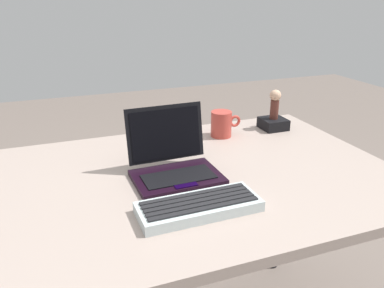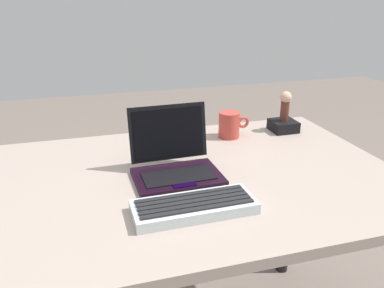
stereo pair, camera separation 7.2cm
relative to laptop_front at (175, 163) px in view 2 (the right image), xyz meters
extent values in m
cube|color=gray|center=(-0.03, -0.01, -0.05)|extent=(1.35, 0.80, 0.03)
cylinder|color=black|center=(0.59, 0.33, -0.42)|extent=(0.05, 0.05, 0.71)
cube|color=black|center=(0.00, -0.03, -0.03)|extent=(0.24, 0.17, 0.01)
cube|color=black|center=(0.00, -0.04, -0.02)|extent=(0.20, 0.10, 0.00)
cube|color=black|center=(0.00, -0.09, -0.02)|extent=(0.06, 0.03, 0.00)
cube|color=black|center=(0.00, 0.07, 0.07)|extent=(0.23, 0.04, 0.16)
cube|color=black|center=(0.00, 0.06, 0.07)|extent=(0.21, 0.03, 0.14)
cube|color=#59CCF2|center=(0.00, 0.06, 0.05)|extent=(0.20, 0.01, 0.01)
cube|color=#B3C1C2|center=(0.00, -0.21, -0.03)|extent=(0.30, 0.12, 0.03)
cube|color=black|center=(0.00, -0.24, -0.01)|extent=(0.27, 0.02, 0.00)
cube|color=black|center=(0.00, -0.22, -0.01)|extent=(0.27, 0.02, 0.00)
cube|color=black|center=(0.00, -0.21, -0.01)|extent=(0.27, 0.02, 0.00)
cube|color=black|center=(0.00, -0.19, -0.01)|extent=(0.27, 0.02, 0.00)
cube|color=black|center=(0.00, -0.17, -0.01)|extent=(0.27, 0.02, 0.00)
cube|color=black|center=(0.48, 0.25, -0.02)|extent=(0.09, 0.09, 0.04)
cylinder|color=#522820|center=(0.48, 0.25, 0.04)|extent=(0.03, 0.03, 0.07)
sphere|color=tan|center=(0.48, 0.25, 0.09)|extent=(0.04, 0.04, 0.04)
cylinder|color=#B23C32|center=(0.26, 0.25, 0.01)|extent=(0.08, 0.08, 0.09)
torus|color=#B23C32|center=(0.32, 0.25, 0.01)|extent=(0.04, 0.01, 0.04)
camera|label=1|loc=(-0.30, -0.95, 0.45)|focal=36.19mm
camera|label=2|loc=(-0.23, -0.97, 0.45)|focal=36.19mm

